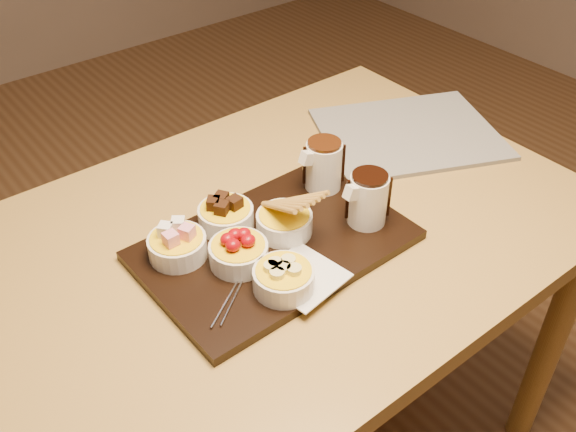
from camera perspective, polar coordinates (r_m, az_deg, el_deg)
dining_table at (r=1.25m, az=-1.23°, el=-4.70°), size 1.20×0.80×0.75m
serving_board at (r=1.13m, az=-1.19°, el=-2.61°), size 0.46×0.31×0.02m
napkin at (r=1.06m, az=1.31°, el=-5.39°), size 0.14×0.14×0.00m
bowl_marshmallows at (r=1.10m, az=-9.79°, el=-2.72°), size 0.10×0.10×0.04m
bowl_cake at (r=1.15m, az=-5.54°, el=-0.09°), size 0.10×0.10×0.04m
bowl_strawberries at (r=1.08m, az=-4.40°, el=-3.38°), size 0.10×0.10×0.04m
bowl_biscotti at (r=1.13m, az=-0.33°, el=-0.66°), size 0.10×0.10×0.04m
bowl_bananas at (r=1.03m, az=-0.39°, el=-5.66°), size 0.10×0.10×0.04m
pitcher_dark_chocolate at (r=1.15m, az=7.11°, el=1.44°), size 0.07×0.07×0.10m
pitcher_milk_chocolate at (r=1.23m, az=3.18°, el=4.46°), size 0.07×0.07×0.10m
fondue_skewers at (r=1.07m, az=-4.01°, el=-4.92°), size 0.17×0.23×0.01m
newspaper at (r=1.47m, az=10.68°, el=7.20°), size 0.47×0.44×0.01m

